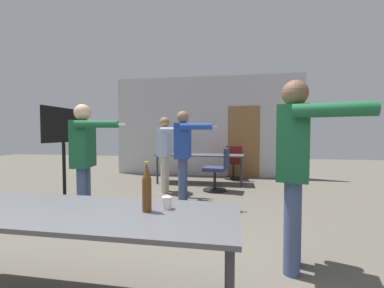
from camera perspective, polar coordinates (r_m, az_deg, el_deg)
name	(u,v)px	position (r m, az deg, el deg)	size (l,w,h in m)	color
back_wall	(207,127)	(7.66, 3.38, 3.85)	(5.55, 0.12, 2.94)	#BCBCC1
conference_table_near	(72,217)	(2.10, -25.11, -14.55)	(2.38, 0.79, 0.73)	#4C4C51
conference_table_far	(200,157)	(6.52, 1.74, -2.90)	(2.19, 0.67, 0.73)	#4C4C51
tv_screen	(63,143)	(5.25, -26.66, 0.15)	(0.44, 1.06, 1.73)	black
person_far_watching	(84,152)	(3.82, -22.82, -1.63)	(0.82, 0.57, 1.67)	#3D4C75
person_center_tall	(296,157)	(2.55, 22.06, -2.71)	(0.76, 0.82, 1.76)	#3D4C75
person_near_casual	(184,148)	(4.71, -1.87, -0.83)	(0.79, 0.67, 1.68)	#3D4C75
person_right_polo	(165,147)	(5.54, -5.95, -0.65)	(0.73, 0.62, 1.61)	beige
office_chair_side_rolled	(218,171)	(5.68, 5.85, -5.94)	(0.57, 0.52, 0.95)	black
office_chair_near_pushed	(234,164)	(7.15, 9.23, -4.32)	(0.52, 0.56, 0.93)	black
beer_bottle	(147,188)	(1.85, -10.02, -9.62)	(0.07, 0.07, 0.35)	#563314
drink_cup	(167,203)	(1.92, -5.63, -12.85)	(0.07, 0.07, 0.09)	silver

